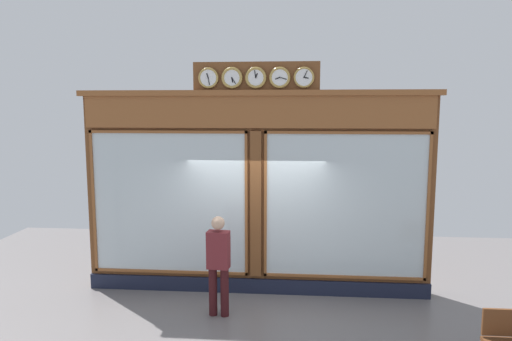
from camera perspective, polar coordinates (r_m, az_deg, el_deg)
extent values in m
cube|color=brown|center=(8.59, 0.08, -3.10)|extent=(6.36, 0.30, 3.65)
cube|color=#191E33|center=(8.90, -0.01, -14.03)|extent=(6.36, 0.08, 0.28)
cube|color=brown|center=(8.25, -0.02, 7.23)|extent=(6.23, 0.08, 0.57)
cube|color=brown|center=(8.28, -0.01, 9.54)|extent=(6.49, 0.20, 0.10)
cube|color=silver|center=(8.48, 10.96, -4.31)|extent=(2.83, 0.02, 2.58)
cube|color=brown|center=(8.29, 11.21, 4.60)|extent=(2.93, 0.04, 0.05)
cube|color=brown|center=(8.83, 10.75, -12.73)|extent=(2.93, 0.04, 0.05)
cube|color=brown|center=(8.74, 20.43, -4.31)|extent=(0.05, 0.04, 2.68)
cube|color=brown|center=(8.43, 1.17, -4.25)|extent=(0.05, 0.04, 2.68)
cube|color=silver|center=(8.74, -10.64, -3.95)|extent=(2.83, 0.02, 2.58)
cube|color=brown|center=(8.56, -10.90, 4.70)|extent=(2.93, 0.04, 0.05)
cube|color=brown|center=(9.08, -10.47, -12.14)|extent=(2.93, 0.04, 0.05)
cube|color=brown|center=(9.21, -19.36, -3.66)|extent=(0.05, 0.04, 2.68)
cube|color=brown|center=(8.46, -1.20, -4.21)|extent=(0.05, 0.04, 2.68)
cube|color=brown|center=(8.44, -0.02, -4.22)|extent=(0.20, 0.10, 2.68)
cube|color=brown|center=(8.33, 0.01, 11.33)|extent=(2.24, 0.06, 0.56)
cylinder|color=white|center=(8.22, 5.93, 11.34)|extent=(0.30, 0.02, 0.30)
torus|color=#B79347|center=(8.22, 5.93, 11.34)|extent=(0.36, 0.04, 0.36)
cube|color=black|center=(8.21, 6.21, 11.29)|extent=(0.08, 0.01, 0.03)
cube|color=black|center=(8.21, 6.13, 11.74)|extent=(0.07, 0.01, 0.12)
sphere|color=black|center=(8.20, 5.93, 11.35)|extent=(0.02, 0.02, 0.02)
cylinder|color=white|center=(8.22, 2.94, 11.37)|extent=(0.30, 0.02, 0.30)
torus|color=#B79347|center=(8.22, 2.94, 11.37)|extent=(0.37, 0.05, 0.37)
cube|color=black|center=(8.21, 2.67, 11.28)|extent=(0.08, 0.01, 0.04)
cube|color=black|center=(8.21, 3.37, 11.26)|extent=(0.13, 0.01, 0.04)
sphere|color=black|center=(8.21, 2.94, 11.38)|extent=(0.02, 0.02, 0.02)
cylinder|color=white|center=(8.25, -0.04, 11.37)|extent=(0.30, 0.02, 0.30)
torus|color=#B79347|center=(8.24, -0.04, 11.37)|extent=(0.37, 0.05, 0.37)
cube|color=black|center=(8.24, 0.06, 11.64)|extent=(0.05, 0.01, 0.08)
cube|color=black|center=(8.24, -0.11, 11.81)|extent=(0.03, 0.01, 0.13)
sphere|color=black|center=(8.23, -0.05, 11.38)|extent=(0.02, 0.02, 0.02)
cylinder|color=white|center=(8.29, -2.99, 11.34)|extent=(0.30, 0.02, 0.30)
torus|color=#B79347|center=(8.29, -2.99, 11.34)|extent=(0.37, 0.05, 0.37)
cube|color=black|center=(8.28, -2.94, 11.07)|extent=(0.03, 0.01, 0.08)
cube|color=black|center=(8.27, -2.75, 10.98)|extent=(0.08, 0.01, 0.11)
sphere|color=black|center=(8.28, -3.00, 11.34)|extent=(0.02, 0.02, 0.02)
cylinder|color=white|center=(8.36, -5.90, 11.28)|extent=(0.30, 0.02, 0.30)
torus|color=#B79347|center=(8.36, -5.90, 11.28)|extent=(0.36, 0.04, 0.36)
cube|color=black|center=(8.35, -6.00, 11.55)|extent=(0.04, 0.01, 0.08)
cube|color=black|center=(8.34, -5.83, 10.86)|extent=(0.03, 0.01, 0.13)
sphere|color=black|center=(8.34, -5.92, 11.29)|extent=(0.02, 0.02, 0.02)
cylinder|color=#3A1316|center=(7.99, -5.32, -14.59)|extent=(0.14, 0.14, 0.82)
cylinder|color=#3A1316|center=(7.94, -3.88, -14.72)|extent=(0.14, 0.14, 0.82)
cube|color=maroon|center=(7.72, -4.66, -9.71)|extent=(0.38, 0.26, 0.62)
sphere|color=tan|center=(7.60, -4.70, -6.47)|extent=(0.22, 0.22, 0.22)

